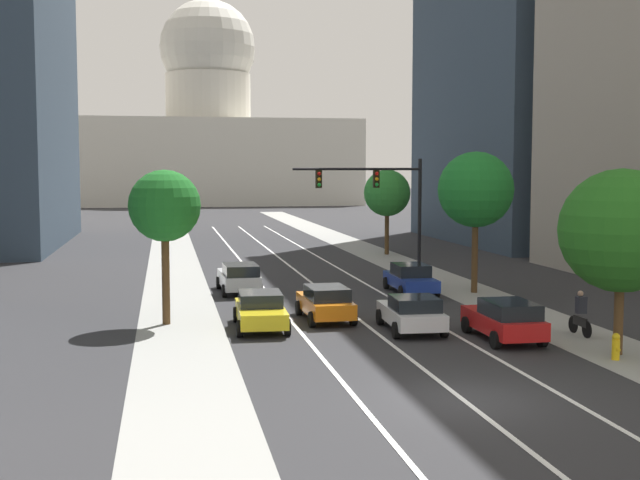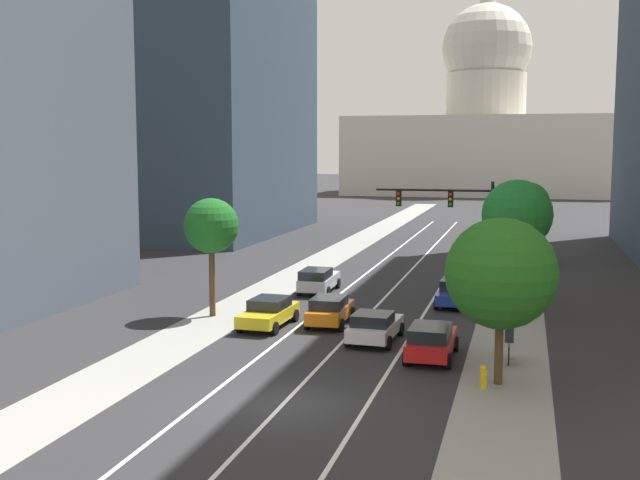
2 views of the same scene
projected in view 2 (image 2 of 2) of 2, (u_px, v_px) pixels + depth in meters
ground_plane at (426, 254)px, 65.56m from camera, size 400.00×400.00×0.00m
sidewalk_left at (326, 259)px, 62.63m from camera, size 3.39×130.00×0.01m
sidewalk_right at (516, 266)px, 58.87m from camera, size 3.39×130.00×0.01m
lane_stripe_left at (355, 282)px, 51.88m from camera, size 0.16×90.00×0.01m
lane_stripe_center at (398, 284)px, 51.15m from camera, size 0.16×90.00×0.01m
lane_stripe_right at (441, 286)px, 50.42m from camera, size 0.16×90.00×0.01m
office_tower_far_left at (201, 2)px, 80.07m from camera, size 17.76×28.80×47.58m
capitol_building at (485, 131)px, 150.14m from camera, size 52.22×23.72×37.55m
car_silver at (318, 280)px, 48.11m from camera, size 2.10×4.50×1.56m
car_orange at (330, 310)px, 39.31m from camera, size 2.02×4.19×1.47m
car_yellow at (269, 312)px, 38.91m from camera, size 2.16×4.55×1.44m
car_red at (431, 341)px, 32.89m from camera, size 2.00×4.29×1.53m
car_blue at (456, 292)px, 44.33m from camera, size 2.09×4.77×1.50m
car_white at (375, 326)px, 35.81m from camera, size 2.21×4.23×1.43m
traffic_signal_mast at (455, 214)px, 47.88m from camera, size 7.26×0.39×6.88m
fire_hydrant at (483, 377)px, 28.85m from camera, size 0.26×0.35×0.91m
cyclist at (509, 342)px, 32.40m from camera, size 0.36×1.70×1.72m
street_tree_far_right at (501, 274)px, 29.00m from camera, size 4.19×4.19×6.34m
street_tree_mid_right at (528, 204)px, 60.94m from camera, size 3.43×3.43×6.27m
street_tree_near_left at (211, 227)px, 40.88m from camera, size 2.91×2.91×6.29m
street_tree_near_right at (517, 215)px, 42.57m from camera, size 3.85×3.85×7.20m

